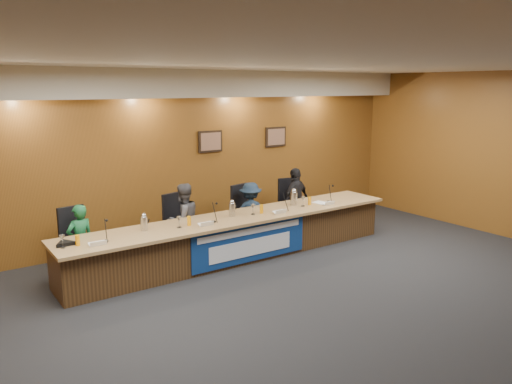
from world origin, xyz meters
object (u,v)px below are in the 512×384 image
(speakerphone, at_px, (65,243))
(panelist_c, at_px, (251,213))
(office_chair_b, at_px, (181,228))
(office_chair_d, at_px, (292,209))
(panelist_a, at_px, (80,241))
(carafe_right, at_px, (294,199))
(office_chair_a, at_px, (79,246))
(panelist_d, at_px, (296,201))
(carafe_left, at_px, (144,224))
(banner, at_px, (251,243))
(panelist_b, at_px, (184,220))
(dais_body, at_px, (237,238))
(office_chair_c, at_px, (248,216))
(carafe_mid, at_px, (232,210))

(speakerphone, bearing_deg, panelist_c, 9.63)
(office_chair_b, height_order, office_chair_d, same)
(panelist_a, xyz_separation_m, carafe_right, (3.75, -0.55, 0.29))
(panelist_a, bearing_deg, speakerphone, 47.98)
(panelist_c, xyz_separation_m, speakerphone, (-3.51, -0.60, 0.20))
(office_chair_a, bearing_deg, panelist_d, -9.99)
(office_chair_d, distance_m, speakerphone, 4.67)
(panelist_a, height_order, carafe_left, panelist_a)
(banner, height_order, panelist_c, panelist_c)
(banner, relative_size, panelist_d, 1.66)
(panelist_c, bearing_deg, panelist_b, 23.50)
(dais_body, relative_size, office_chair_c, 12.50)
(office_chair_d, relative_size, carafe_left, 2.22)
(office_chair_d, relative_size, carafe_right, 1.98)
(carafe_right, xyz_separation_m, speakerphone, (-4.11, -0.05, -0.10))
(panelist_a, distance_m, office_chair_b, 1.76)
(panelist_a, height_order, panelist_d, panelist_d)
(speakerphone, bearing_deg, carafe_left, 2.32)
(panelist_b, xyz_separation_m, carafe_left, (-0.94, -0.55, 0.21))
(panelist_d, height_order, office_chair_b, panelist_d)
(panelist_c, xyz_separation_m, carafe_mid, (-0.78, -0.58, 0.29))
(panelist_a, xyz_separation_m, panelist_b, (1.75, 0.00, 0.06))
(panelist_d, xyz_separation_m, carafe_right, (-0.50, -0.55, 0.21))
(carafe_right, bearing_deg, office_chair_c, 132.70)
(office_chair_b, bearing_deg, panelist_d, -16.19)
(panelist_c, xyz_separation_m, carafe_right, (0.60, -0.55, 0.30))
(office_chair_c, bearing_deg, panelist_d, -17.92)
(banner, height_order, panelist_b, panelist_b)
(dais_body, distance_m, office_chair_c, 1.00)
(office_chair_b, relative_size, office_chair_d, 1.00)
(office_chair_a, xyz_separation_m, carafe_mid, (2.37, -0.68, 0.38))
(carafe_left, xyz_separation_m, speakerphone, (-1.18, -0.05, -0.08))
(panelist_b, height_order, carafe_right, panelist_b)
(dais_body, xyz_separation_m, banner, (0.00, -0.41, 0.03))
(office_chair_d, bearing_deg, carafe_left, -159.99)
(banner, relative_size, panelist_c, 1.91)
(panelist_d, distance_m, office_chair_d, 0.21)
(panelist_a, relative_size, office_chair_c, 2.42)
(panelist_b, xyz_separation_m, speakerphone, (-2.11, -0.60, 0.13))
(office_chair_d, xyz_separation_m, carafe_right, (-0.50, -0.65, 0.39))
(dais_body, distance_m, banner, 0.42)
(office_chair_a, distance_m, office_chair_b, 1.75)
(speakerphone, bearing_deg, panelist_a, 58.61)
(office_chair_c, xyz_separation_m, carafe_left, (-2.33, -0.65, 0.38))
(panelist_d, distance_m, carafe_left, 3.48)
(speakerphone, bearing_deg, office_chair_a, 62.42)
(panelist_a, relative_size, speakerphone, 3.63)
(banner, bearing_deg, office_chair_c, 58.33)
(banner, relative_size, office_chair_a, 4.58)
(banner, xyz_separation_m, office_chair_b, (-0.71, 1.12, 0.10))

